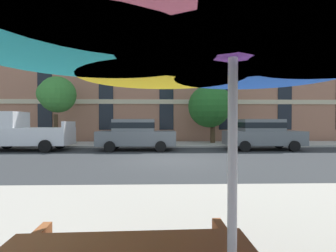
{
  "coord_description": "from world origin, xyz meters",
  "views": [
    {
      "loc": [
        -0.41,
        -10.52,
        1.66
      ],
      "look_at": [
        -0.03,
        3.2,
        1.4
      ],
      "focal_mm": 26.53,
      "sensor_mm": 36.0,
      "label": 1
    }
  ],
  "objects_px": {
    "street_tree_middle": "(212,106)",
    "patio_umbrella": "(233,23)",
    "sedan_gray": "(136,134)",
    "pickup_white": "(21,133)",
    "street_tree_left": "(56,95)",
    "sedan_gray_midblock": "(262,134)"
  },
  "relations": [
    {
      "from": "pickup_white",
      "to": "patio_umbrella",
      "type": "bearing_deg",
      "value": -56.52
    },
    {
      "from": "pickup_white",
      "to": "patio_umbrella",
      "type": "height_order",
      "value": "patio_umbrella"
    },
    {
      "from": "sedan_gray_midblock",
      "to": "street_tree_left",
      "type": "bearing_deg",
      "value": 167.46
    },
    {
      "from": "pickup_white",
      "to": "street_tree_middle",
      "type": "distance_m",
      "value": 12.21
    },
    {
      "from": "sedan_gray",
      "to": "patio_umbrella",
      "type": "relative_size",
      "value": 1.36
    },
    {
      "from": "street_tree_middle",
      "to": "patio_umbrella",
      "type": "relative_size",
      "value": 1.31
    },
    {
      "from": "pickup_white",
      "to": "sedan_gray_midblock",
      "type": "relative_size",
      "value": 1.16
    },
    {
      "from": "pickup_white",
      "to": "street_tree_middle",
      "type": "relative_size",
      "value": 1.21
    },
    {
      "from": "pickup_white",
      "to": "sedan_gray",
      "type": "distance_m",
      "value": 6.51
    },
    {
      "from": "sedan_gray",
      "to": "street_tree_left",
      "type": "xyz_separation_m",
      "value": [
        -5.74,
        2.9,
        2.52
      ]
    },
    {
      "from": "pickup_white",
      "to": "street_tree_middle",
      "type": "xyz_separation_m",
      "value": [
        11.6,
        3.39,
        1.76
      ]
    },
    {
      "from": "street_tree_middle",
      "to": "patio_umbrella",
      "type": "xyz_separation_m",
      "value": [
        -3.2,
        -16.09,
        -0.52
      ]
    },
    {
      "from": "sedan_gray_midblock",
      "to": "patio_umbrella",
      "type": "relative_size",
      "value": 1.36
    },
    {
      "from": "sedan_gray_midblock",
      "to": "street_tree_left",
      "type": "height_order",
      "value": "street_tree_left"
    },
    {
      "from": "sedan_gray",
      "to": "sedan_gray_midblock",
      "type": "height_order",
      "value": "same"
    },
    {
      "from": "street_tree_left",
      "to": "street_tree_middle",
      "type": "xyz_separation_m",
      "value": [
        10.83,
        0.49,
        -0.68
      ]
    },
    {
      "from": "sedan_gray_midblock",
      "to": "patio_umbrella",
      "type": "xyz_separation_m",
      "value": [
        -5.42,
        -12.7,
        1.31
      ]
    },
    {
      "from": "sedan_gray",
      "to": "street_tree_middle",
      "type": "xyz_separation_m",
      "value": [
        5.09,
        3.39,
        1.84
      ]
    },
    {
      "from": "sedan_gray_midblock",
      "to": "sedan_gray",
      "type": "bearing_deg",
      "value": 180.0
    },
    {
      "from": "sedan_gray",
      "to": "sedan_gray_midblock",
      "type": "xyz_separation_m",
      "value": [
        7.31,
        0.0,
        0.0
      ]
    },
    {
      "from": "sedan_gray",
      "to": "street_tree_middle",
      "type": "relative_size",
      "value": 1.04
    },
    {
      "from": "sedan_gray_midblock",
      "to": "street_tree_left",
      "type": "relative_size",
      "value": 0.93
    }
  ]
}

